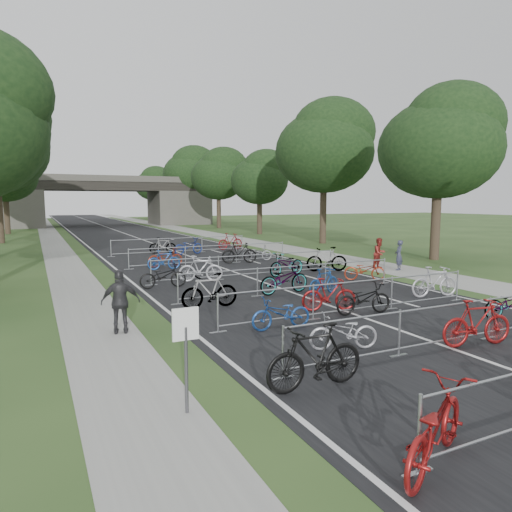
# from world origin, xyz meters

# --- Properties ---
(road) EXTENTS (11.00, 140.00, 0.01)m
(road) POSITION_xyz_m (0.00, 50.00, 0.01)
(road) COLOR black
(road) RESTS_ON ground
(sidewalk_right) EXTENTS (3.00, 140.00, 0.01)m
(sidewalk_right) POSITION_xyz_m (8.00, 50.00, 0.01)
(sidewalk_right) COLOR gray
(sidewalk_right) RESTS_ON ground
(sidewalk_left) EXTENTS (2.00, 140.00, 0.01)m
(sidewalk_left) POSITION_xyz_m (-7.50, 50.00, 0.01)
(sidewalk_left) COLOR gray
(sidewalk_left) RESTS_ON ground
(lane_markings) EXTENTS (0.12, 140.00, 0.00)m
(lane_markings) POSITION_xyz_m (0.00, 50.00, 0.00)
(lane_markings) COLOR silver
(lane_markings) RESTS_ON ground
(overpass_bridge) EXTENTS (31.00, 8.00, 7.05)m
(overpass_bridge) POSITION_xyz_m (0.00, 65.00, 3.53)
(overpass_bridge) COLOR #4D4B45
(overpass_bridge) RESTS_ON ground
(park_sign) EXTENTS (0.45, 0.06, 1.83)m
(park_sign) POSITION_xyz_m (-6.80, 3.00, 1.27)
(park_sign) COLOR #4C4C51
(park_sign) RESTS_ON ground
(tree_right_0) EXTENTS (7.17, 7.17, 10.93)m
(tree_right_0) POSITION_xyz_m (13.11, 15.93, 6.92)
(tree_right_0) COLOR #33261C
(tree_right_0) RESTS_ON ground
(tree_right_1) EXTENTS (8.18, 8.18, 12.47)m
(tree_right_1) POSITION_xyz_m (13.11, 27.93, 7.90)
(tree_right_1) COLOR #33261C
(tree_right_1) RESTS_ON ground
(tree_right_2) EXTENTS (6.16, 6.16, 9.39)m
(tree_right_2) POSITION_xyz_m (13.11, 39.93, 5.95)
(tree_right_2) COLOR #33261C
(tree_right_2) RESTS_ON ground
(tree_left_3) EXTENTS (6.72, 6.72, 10.25)m
(tree_left_3) POSITION_xyz_m (-11.39, 51.93, 6.49)
(tree_left_3) COLOR #33261C
(tree_left_3) RESTS_ON ground
(tree_right_3) EXTENTS (7.17, 7.17, 10.93)m
(tree_right_3) POSITION_xyz_m (13.11, 51.93, 6.92)
(tree_right_3) COLOR #33261C
(tree_right_3) RESTS_ON ground
(tree_left_4) EXTENTS (7.56, 7.56, 11.53)m
(tree_left_4) POSITION_xyz_m (-11.39, 63.93, 7.30)
(tree_left_4) COLOR #33261C
(tree_left_4) RESTS_ON ground
(tree_right_4) EXTENTS (8.18, 8.18, 12.47)m
(tree_right_4) POSITION_xyz_m (13.11, 63.93, 7.90)
(tree_right_4) COLOR #33261C
(tree_right_4) RESTS_ON ground
(tree_left_5) EXTENTS (8.40, 8.40, 12.81)m
(tree_left_5) POSITION_xyz_m (-11.39, 75.93, 8.12)
(tree_left_5) COLOR #33261C
(tree_left_5) RESTS_ON ground
(tree_right_5) EXTENTS (6.16, 6.16, 9.39)m
(tree_right_5) POSITION_xyz_m (13.11, 75.93, 5.95)
(tree_right_5) COLOR #33261C
(tree_right_5) RESTS_ON ground
(tree_left_6) EXTENTS (6.72, 6.72, 10.25)m
(tree_left_6) POSITION_xyz_m (-11.39, 87.93, 6.49)
(tree_left_6) COLOR #33261C
(tree_left_6) RESTS_ON ground
(tree_right_6) EXTENTS (7.17, 7.17, 10.93)m
(tree_right_6) POSITION_xyz_m (13.11, 87.93, 6.92)
(tree_right_6) COLOR #33261C
(tree_right_6) RESTS_ON ground
(barrier_row_1) EXTENTS (9.70, 0.08, 1.10)m
(barrier_row_1) POSITION_xyz_m (0.00, 3.60, 0.55)
(barrier_row_1) COLOR #9DA0A5
(barrier_row_1) RESTS_ON ground
(barrier_row_2) EXTENTS (9.70, 0.08, 1.10)m
(barrier_row_2) POSITION_xyz_m (0.00, 7.20, 0.55)
(barrier_row_2) COLOR #9DA0A5
(barrier_row_2) RESTS_ON ground
(barrier_row_3) EXTENTS (9.70, 0.08, 1.10)m
(barrier_row_3) POSITION_xyz_m (0.00, 11.00, 0.55)
(barrier_row_3) COLOR #9DA0A5
(barrier_row_3) RESTS_ON ground
(barrier_row_4) EXTENTS (9.70, 0.08, 1.10)m
(barrier_row_4) POSITION_xyz_m (0.00, 15.00, 0.55)
(barrier_row_4) COLOR #9DA0A5
(barrier_row_4) RESTS_ON ground
(barrier_row_5) EXTENTS (9.70, 0.08, 1.10)m
(barrier_row_5) POSITION_xyz_m (0.00, 20.00, 0.55)
(barrier_row_5) COLOR #9DA0A5
(barrier_row_5) RESTS_ON ground
(barrier_row_6) EXTENTS (9.70, 0.08, 1.10)m
(barrier_row_6) POSITION_xyz_m (0.00, 26.00, 0.55)
(barrier_row_6) COLOR #9DA0A5
(barrier_row_6) RESTS_ON ground
(bike_0) EXTENTS (2.26, 1.61, 1.13)m
(bike_0) POSITION_xyz_m (-4.30, 0.03, 0.57)
(bike_0) COLOR maroon
(bike_0) RESTS_ON ground
(bike_4) EXTENTS (2.10, 0.61, 1.26)m
(bike_4) POSITION_xyz_m (-4.30, 2.89, 0.63)
(bike_4) COLOR black
(bike_4) RESTS_ON ground
(bike_5) EXTENTS (1.79, 1.08, 0.89)m
(bike_5) POSITION_xyz_m (-2.42, 4.52, 0.44)
(bike_5) COLOR #9F9FA6
(bike_5) RESTS_ON ground
(bike_6) EXTENTS (2.03, 0.92, 1.18)m
(bike_6) POSITION_xyz_m (0.69, 3.30, 0.59)
(bike_6) COLOR maroon
(bike_6) RESTS_ON ground
(bike_7) EXTENTS (1.93, 1.11, 0.96)m
(bike_7) POSITION_xyz_m (3.92, 4.64, 0.48)
(bike_7) COLOR #9DA0A5
(bike_7) RESTS_ON ground
(bike_8) EXTENTS (1.80, 0.74, 0.92)m
(bike_8) POSITION_xyz_m (-2.91, 6.70, 0.46)
(bike_8) COLOR navy
(bike_8) RESTS_ON ground
(bike_9) EXTENTS (1.89, 1.04, 1.09)m
(bike_9) POSITION_xyz_m (-0.47, 7.89, 0.55)
(bike_9) COLOR maroon
(bike_9) RESTS_ON ground
(bike_10) EXTENTS (1.97, 0.92, 1.00)m
(bike_10) POSITION_xyz_m (0.26, 7.07, 0.50)
(bike_10) COLOR black
(bike_10) RESTS_ON ground
(bike_11) EXTENTS (2.00, 0.90, 1.16)m
(bike_11) POSITION_xyz_m (4.30, 7.94, 0.58)
(bike_11) COLOR #B1AFB7
(bike_11) RESTS_ON ground
(bike_12) EXTENTS (1.96, 0.61, 1.17)m
(bike_12) POSITION_xyz_m (-3.82, 9.97, 0.58)
(bike_12) COLOR #9DA0A5
(bike_12) RESTS_ON ground
(bike_13) EXTENTS (2.22, 0.94, 1.14)m
(bike_13) POSITION_xyz_m (-0.40, 10.98, 0.57)
(bike_13) COLOR #9DA0A5
(bike_13) RESTS_ON ground
(bike_14) EXTENTS (1.76, 0.95, 1.02)m
(bike_14) POSITION_xyz_m (0.86, 10.13, 0.51)
(bike_14) COLOR navy
(bike_14) RESTS_ON ground
(bike_15) EXTENTS (1.89, 1.48, 0.96)m
(bike_15) POSITION_xyz_m (4.30, 11.94, 0.48)
(bike_15) COLOR maroon
(bike_15) RESTS_ON ground
(bike_16) EXTENTS (1.95, 0.78, 1.01)m
(bike_16) POSITION_xyz_m (-4.30, 14.17, 0.50)
(bike_16) COLOR black
(bike_16) RESTS_ON ground
(bike_17) EXTENTS (2.01, 1.16, 1.17)m
(bike_17) POSITION_xyz_m (-2.42, 14.88, 0.58)
(bike_17) COLOR #AFB0B7
(bike_17) RESTS_ON ground
(bike_18) EXTENTS (2.25, 1.25, 1.12)m
(bike_18) POSITION_xyz_m (1.82, 14.62, 0.56)
(bike_18) COLOR #9DA0A5
(bike_18) RESTS_ON ground
(bike_19) EXTENTS (2.15, 1.29, 1.25)m
(bike_19) POSITION_xyz_m (4.30, 14.89, 0.62)
(bike_19) COLOR #9DA0A5
(bike_19) RESTS_ON ground
(bike_20) EXTENTS (1.74, 0.61, 1.02)m
(bike_20) POSITION_xyz_m (-2.98, 19.06, 0.51)
(bike_20) COLOR #1A4694
(bike_20) RESTS_ON ground
(bike_21) EXTENTS (2.03, 0.92, 1.03)m
(bike_21) POSITION_xyz_m (-2.62, 20.13, 0.52)
(bike_21) COLOR maroon
(bike_21) RESTS_ON ground
(bike_22) EXTENTS (2.11, 1.03, 1.22)m
(bike_22) POSITION_xyz_m (1.55, 19.63, 0.61)
(bike_22) COLOR black
(bike_22) RESTS_ON ground
(bike_23) EXTENTS (1.87, 1.06, 0.93)m
(bike_23) POSITION_xyz_m (3.01, 20.27, 0.46)
(bike_23) COLOR gray
(bike_23) RESTS_ON ground
(bike_25) EXTENTS (1.87, 0.89, 1.08)m
(bike_25) POSITION_xyz_m (-1.13, 26.46, 0.54)
(bike_25) COLOR #9DA0A5
(bike_25) RESTS_ON ground
(bike_26) EXTENTS (2.25, 1.25, 1.12)m
(bike_26) POSITION_xyz_m (0.25, 25.05, 0.56)
(bike_26) COLOR navy
(bike_26) RESTS_ON ground
(bike_27) EXTENTS (2.07, 0.83, 1.21)m
(bike_27) POSITION_xyz_m (3.99, 26.75, 0.60)
(bike_27) COLOR maroon
(bike_27) RESTS_ON ground
(pedestrian_a) EXTENTS (0.68, 0.61, 1.55)m
(pedestrian_a) POSITION_xyz_m (7.89, 13.62, 0.77)
(pedestrian_a) COLOR #2D3044
(pedestrian_a) RESTS_ON ground
(pedestrian_b) EXTENTS (0.85, 0.70, 1.61)m
(pedestrian_b) POSITION_xyz_m (7.48, 14.62, 0.81)
(pedestrian_b) COLOR maroon
(pedestrian_b) RESTS_ON ground
(pedestrian_c) EXTENTS (1.08, 0.60, 1.74)m
(pedestrian_c) POSITION_xyz_m (-6.97, 8.29, 0.87)
(pedestrian_c) COLOR #2C2B2E
(pedestrian_c) RESTS_ON ground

